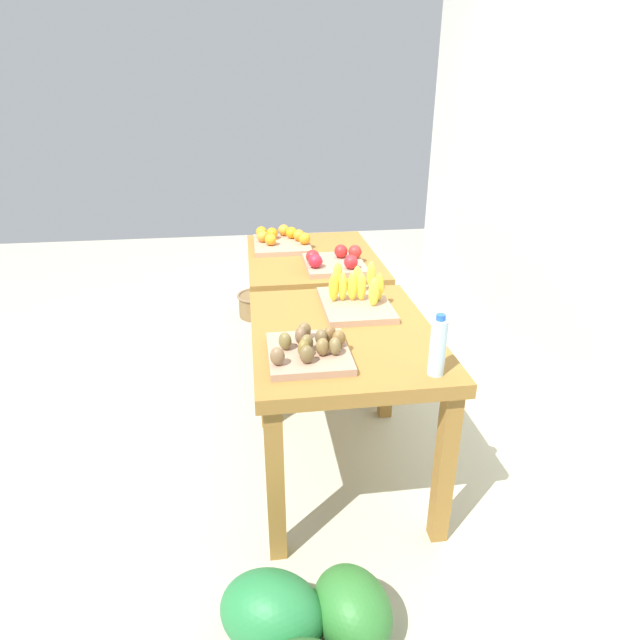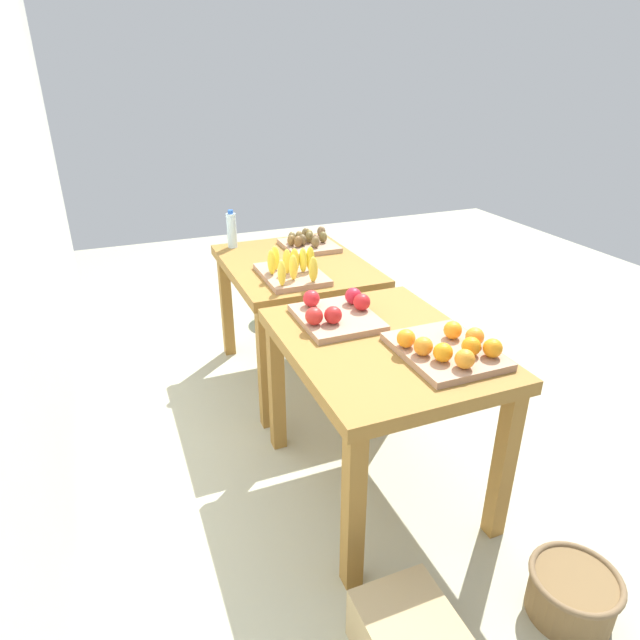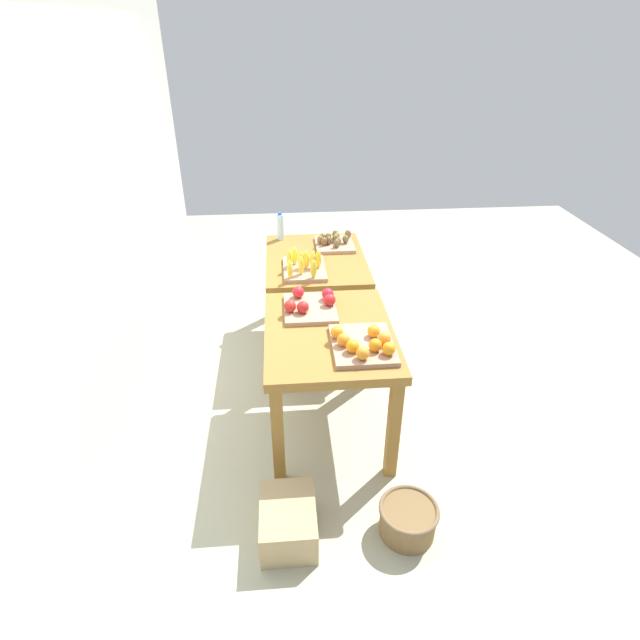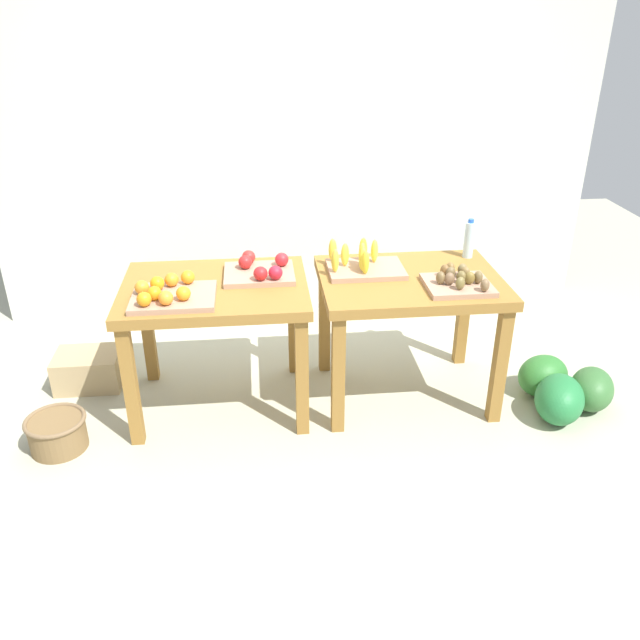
% 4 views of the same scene
% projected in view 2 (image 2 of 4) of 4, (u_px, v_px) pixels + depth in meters
% --- Properties ---
extents(ground_plane, '(8.00, 8.00, 0.00)m').
position_uv_depth(ground_plane, '(330.00, 420.00, 3.11)').
color(ground_plane, '#ABAA92').
extents(back_wall, '(4.40, 0.12, 3.00)m').
position_uv_depth(back_wall, '(0.00, 168.00, 2.01)').
color(back_wall, beige).
rests_on(back_wall, ground_plane).
extents(display_table_left, '(1.04, 0.80, 0.78)m').
position_uv_depth(display_table_left, '(381.00, 364.00, 2.35)').
color(display_table_left, olive).
rests_on(display_table_left, ground_plane).
extents(display_table_right, '(1.04, 0.80, 0.78)m').
position_uv_depth(display_table_right, '(295.00, 280.00, 3.29)').
color(display_table_right, olive).
rests_on(display_table_right, ground_plane).
extents(orange_bin, '(0.44, 0.37, 0.11)m').
position_uv_depth(orange_bin, '(448.00, 348.00, 2.16)').
color(orange_bin, tan).
rests_on(orange_bin, display_table_left).
extents(apple_bin, '(0.40, 0.37, 0.11)m').
position_uv_depth(apple_bin, '(336.00, 313.00, 2.47)').
color(apple_bin, tan).
rests_on(apple_bin, display_table_left).
extents(banana_crate, '(0.44, 0.32, 0.17)m').
position_uv_depth(banana_crate, '(292.00, 270.00, 2.96)').
color(banana_crate, tan).
rests_on(banana_crate, display_table_right).
extents(kiwi_bin, '(0.36, 0.32, 0.10)m').
position_uv_depth(kiwi_bin, '(308.00, 242.00, 3.48)').
color(kiwi_bin, tan).
rests_on(kiwi_bin, display_table_right).
extents(water_bottle, '(0.06, 0.06, 0.24)m').
position_uv_depth(water_bottle, '(232.00, 230.00, 3.46)').
color(water_bottle, silver).
rests_on(water_bottle, display_table_right).
extents(watermelon_pile, '(0.64, 0.67, 0.28)m').
position_uv_depth(watermelon_pile, '(289.00, 300.00, 4.38)').
color(watermelon_pile, '#346531').
rests_on(watermelon_pile, ground_plane).
extents(wicker_basket, '(0.33, 0.33, 0.19)m').
position_uv_depth(wicker_basket, '(572.00, 593.00, 1.97)').
color(wicker_basket, brown).
rests_on(wicker_basket, ground_plane).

